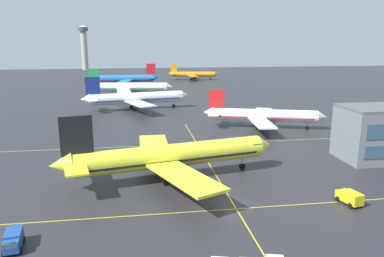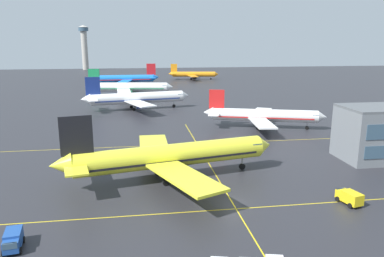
{
  "view_description": "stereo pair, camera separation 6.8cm",
  "coord_description": "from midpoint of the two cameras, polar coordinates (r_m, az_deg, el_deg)",
  "views": [
    {
      "loc": [
        -14.17,
        -51.47,
        24.51
      ],
      "look_at": [
        -1.31,
        33.95,
        4.02
      ],
      "focal_mm": 34.48,
      "sensor_mm": 36.0,
      "label": 1
    },
    {
      "loc": [
        -14.1,
        -51.48,
        24.51
      ],
      "look_at": [
        -1.31,
        33.95,
        4.02
      ],
      "focal_mm": 34.48,
      "sensor_mm": 36.0,
      "label": 2
    }
  ],
  "objects": [
    {
      "name": "airliner_second_row",
      "position": [
        107.91,
        10.87,
        2.0
      ],
      "size": [
        34.35,
        29.34,
        10.9
      ],
      "color": "white",
      "rests_on": "ground"
    },
    {
      "name": "airliner_far_right_stand",
      "position": [
        210.44,
        -10.5,
        7.59
      ],
      "size": [
        39.58,
        34.21,
        12.33
      ],
      "color": "blue",
      "rests_on": "ground"
    },
    {
      "name": "airliner_distant_taxiway",
      "position": [
        243.4,
        0.13,
        8.39
      ],
      "size": [
        32.79,
        28.05,
        10.19
      ],
      "color": "orange",
      "rests_on": "ground"
    },
    {
      "name": "control_tower",
      "position": [
        342.81,
        -16.36,
        12.42
      ],
      "size": [
        8.82,
        8.82,
        38.13
      ],
      "color": "#ADA89E",
      "rests_on": "ground"
    },
    {
      "name": "service_truck_catering",
      "position": [
        62.57,
        23.11,
        -9.68
      ],
      "size": [
        2.92,
        4.43,
        2.1
      ],
      "color": "yellow",
      "rests_on": "ground"
    },
    {
      "name": "airliner_front_gate",
      "position": [
        66.58,
        -3.48,
        -4.27
      ],
      "size": [
        41.17,
        34.96,
        12.87
      ],
      "color": "yellow",
      "rests_on": "ground"
    },
    {
      "name": "service_truck_red_van",
      "position": [
        51.16,
        -25.98,
        -15.25
      ],
      "size": [
        2.66,
        4.34,
        2.1
      ],
      "color": "#1E4793",
      "rests_on": "ground"
    },
    {
      "name": "ground_plane",
      "position": [
        58.74,
        6.3,
        -11.41
      ],
      "size": [
        600.0,
        600.0,
        0.0
      ],
      "primitive_type": "plane",
      "color": "#28282D"
    },
    {
      "name": "airliner_third_row",
      "position": [
        136.66,
        -8.62,
        4.66
      ],
      "size": [
        39.81,
        33.9,
        12.41
      ],
      "color": "white",
      "rests_on": "ground"
    },
    {
      "name": "airliner_far_left_stand",
      "position": [
        170.19,
        -9.85,
        6.31
      ],
      "size": [
        40.1,
        34.26,
        12.47
      ],
      "color": "white",
      "rests_on": "ground"
    },
    {
      "name": "taxiway_markings",
      "position": [
        73.34,
        3.07,
        -6.2
      ],
      "size": [
        123.42,
        80.04,
        0.01
      ],
      "color": "yellow",
      "rests_on": "ground"
    }
  ]
}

